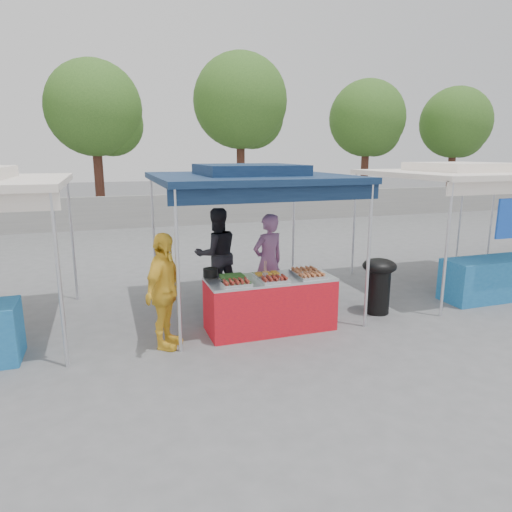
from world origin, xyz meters
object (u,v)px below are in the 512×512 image
object	(u,v)px
vendor_table	(270,304)
helper_man	(217,254)
wok_burner	(379,281)
customer_person	(164,291)
vendor_woman	(268,262)
cooking_pot	(210,273)

from	to	relation	value
vendor_table	helper_man	xyz separation A→B (m)	(-0.42, 1.78, 0.46)
wok_burner	customer_person	world-z (taller)	customer_person
customer_person	wok_burner	bearing A→B (deg)	-53.81
vendor_table	helper_man	distance (m)	1.89
helper_man	customer_person	xyz separation A→B (m)	(-1.25, -1.96, -0.04)
wok_burner	helper_man	bearing A→B (deg)	139.22
vendor_woman	helper_man	size ratio (longest dim) A/B	0.98
vendor_table	wok_burner	size ratio (longest dim) A/B	2.02
wok_burner	helper_man	world-z (taller)	helper_man
cooking_pot	vendor_woman	distance (m)	1.33
cooking_pot	customer_person	size ratio (longest dim) A/B	0.14
vendor_table	cooking_pot	xyz separation A→B (m)	(-0.87, 0.36, 0.49)
cooking_pot	wok_burner	xyz separation A→B (m)	(2.93, -0.25, -0.33)
cooking_pot	helper_man	world-z (taller)	helper_man
customer_person	vendor_table	bearing A→B (deg)	-52.19
vendor_table	wok_burner	bearing A→B (deg)	3.05
cooking_pot	wok_burner	bearing A→B (deg)	-4.82
vendor_table	helper_man	bearing A→B (deg)	103.34
wok_burner	vendor_woman	size ratio (longest dim) A/B	0.57
wok_burner	vendor_woman	world-z (taller)	vendor_woman
vendor_table	cooking_pot	size ratio (longest dim) A/B	8.61
helper_man	customer_person	bearing A→B (deg)	51.99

